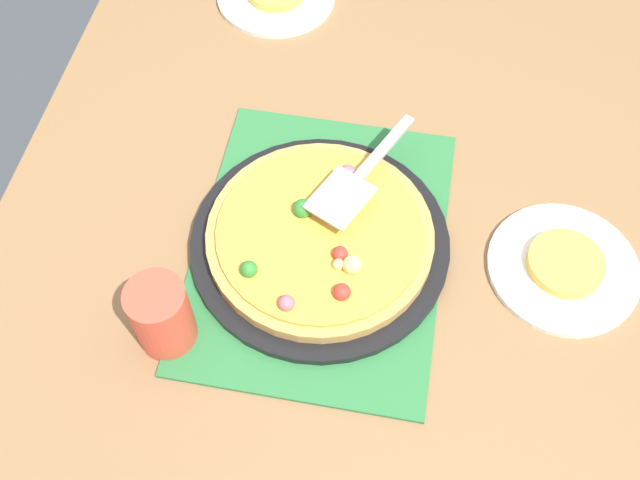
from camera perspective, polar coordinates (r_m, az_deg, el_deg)
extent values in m
plane|color=#3D4247|center=(1.79, 0.00, -13.10)|extent=(8.00, 8.00, 0.00)
cube|color=olive|center=(1.12, 0.00, -0.94)|extent=(1.40, 1.00, 0.03)
cube|color=olive|center=(1.83, 17.54, 7.93)|extent=(0.07, 0.07, 0.72)
cube|color=olive|center=(1.88, -10.00, 11.83)|extent=(0.07, 0.07, 0.72)
cube|color=#2D753D|center=(1.10, 0.00, -0.47)|extent=(0.48, 0.36, 0.01)
cylinder|color=black|center=(1.10, 0.00, -0.19)|extent=(0.38, 0.38, 0.01)
cylinder|color=tan|center=(1.08, 0.00, 0.28)|extent=(0.33, 0.33, 0.02)
cylinder|color=gold|center=(1.07, 0.00, 0.65)|extent=(0.30, 0.30, 0.01)
sphere|color=#338433|center=(1.03, -5.45, -2.24)|extent=(0.02, 0.02, 0.02)
sphere|color=red|center=(1.04, 1.55, -1.06)|extent=(0.02, 0.02, 0.02)
sphere|color=#E5CC7F|center=(1.03, 1.40, -1.87)|extent=(0.02, 0.02, 0.02)
sphere|color=#338433|center=(1.08, -1.33, 2.41)|extent=(0.03, 0.03, 0.03)
sphere|color=#E5CC7F|center=(1.03, 2.47, -1.90)|extent=(0.03, 0.03, 0.03)
sphere|color=#B76675|center=(1.12, 2.13, 5.05)|extent=(0.03, 0.03, 0.03)
sphere|color=#B76675|center=(1.00, -2.58, -4.83)|extent=(0.02, 0.02, 0.02)
sphere|color=red|center=(1.01, 1.68, -3.99)|extent=(0.02, 0.02, 0.02)
cylinder|color=white|center=(1.14, 18.06, -2.04)|extent=(0.22, 0.22, 0.01)
cylinder|color=#EAB747|center=(1.13, 18.24, -1.71)|extent=(0.11, 0.11, 0.02)
cylinder|color=#E04C38|center=(1.01, -11.97, -5.70)|extent=(0.08, 0.08, 0.12)
cube|color=silver|center=(1.07, 1.58, 3.24)|extent=(0.11, 0.10, 0.00)
cube|color=#B2B2B7|center=(1.13, 4.98, 7.08)|extent=(0.13, 0.08, 0.01)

